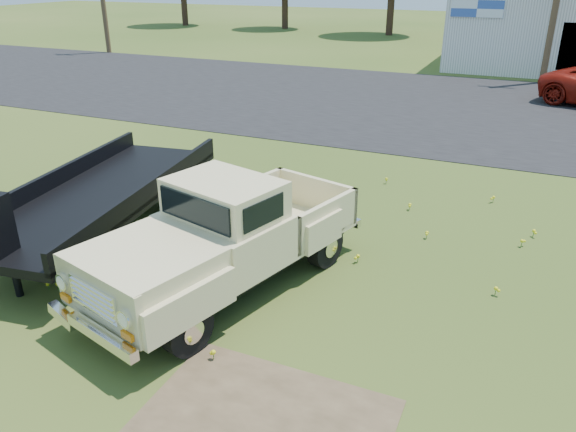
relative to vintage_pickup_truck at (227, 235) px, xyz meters
The scene contains 6 objects.
ground 1.17m from the vintage_pickup_truck, 45.75° to the left, with size 140.00×140.00×0.00m, color #314917.
asphalt_lot 15.49m from the vintage_pickup_truck, 88.35° to the left, with size 90.00×14.00×0.02m, color black.
dirt_patch_a 3.35m from the vintage_pickup_truck, 52.61° to the right, with size 3.00×2.00×0.01m, color #4A3C27.
dirt_patch_b 4.36m from the vintage_pickup_truck, 111.47° to the left, with size 2.20×1.60×0.01m, color #4A3C27.
vintage_pickup_truck is the anchor object (origin of this frame).
flatbed_trailer 3.58m from the vintage_pickup_truck, 165.10° to the left, with size 2.31×6.93×1.89m, color black, non-canonical shape.
Camera 1 is at (3.87, -7.69, 5.04)m, focal length 35.00 mm.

